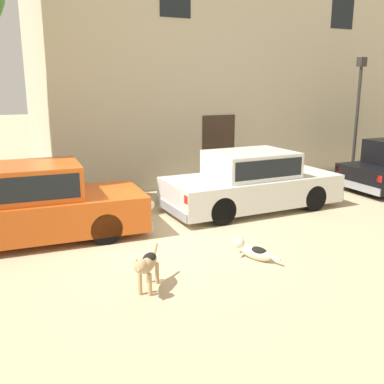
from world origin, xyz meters
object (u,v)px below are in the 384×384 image
object	(u,v)px
stray_dog_tan	(252,250)
street_lamp	(358,103)
stray_dog_spotted	(147,264)
parked_sedan_second	(251,181)
parked_sedan_nearest	(29,204)

from	to	relation	value
stray_dog_tan	street_lamp	xyz separation A→B (m)	(6.64, 4.33, 2.29)
stray_dog_spotted	parked_sedan_second	bearing A→B (deg)	164.97
stray_dog_tan	street_lamp	world-z (taller)	street_lamp
parked_sedan_nearest	stray_dog_spotted	distance (m)	3.37
parked_sedan_nearest	parked_sedan_second	bearing A→B (deg)	3.97
parked_sedan_second	stray_dog_spotted	bearing A→B (deg)	-141.21
stray_dog_spotted	street_lamp	bearing A→B (deg)	154.05
stray_dog_spotted	stray_dog_tan	size ratio (longest dim) A/B	0.91
parked_sedan_nearest	stray_dog_tan	distance (m)	4.41
parked_sedan_nearest	street_lamp	xyz separation A→B (m)	(10.07, 1.64, 1.69)
parked_sedan_nearest	street_lamp	world-z (taller)	street_lamp
parked_sedan_nearest	stray_dog_tan	size ratio (longest dim) A/B	4.85
stray_dog_spotted	stray_dog_tan	bearing A→B (deg)	136.01
street_lamp	parked_sedan_nearest	bearing A→B (deg)	-170.75
parked_sedan_second	stray_dog_tan	world-z (taller)	parked_sedan_second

